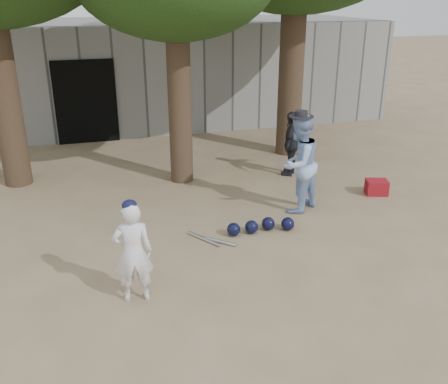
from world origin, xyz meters
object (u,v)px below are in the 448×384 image
object	(u,v)px
boy_player	(133,253)
spectator_blue	(299,164)
spectator_dark	(291,143)
red_bag	(377,187)

from	to	relation	value
boy_player	spectator_blue	xyz separation A→B (m)	(3.27, 2.10, 0.21)
boy_player	spectator_blue	distance (m)	3.89
spectator_dark	red_bag	xyz separation A→B (m)	(1.20, -1.60, -0.57)
spectator_dark	spectator_blue	bearing A→B (deg)	17.29
boy_player	spectator_dark	distance (m)	5.58
boy_player	red_bag	xyz separation A→B (m)	(5.15, 2.35, -0.55)
boy_player	red_bag	size ratio (longest dim) A/B	3.34
boy_player	spectator_blue	bearing A→B (deg)	-142.93
boy_player	spectator_blue	world-z (taller)	spectator_blue
boy_player	red_bag	bearing A→B (deg)	-151.12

